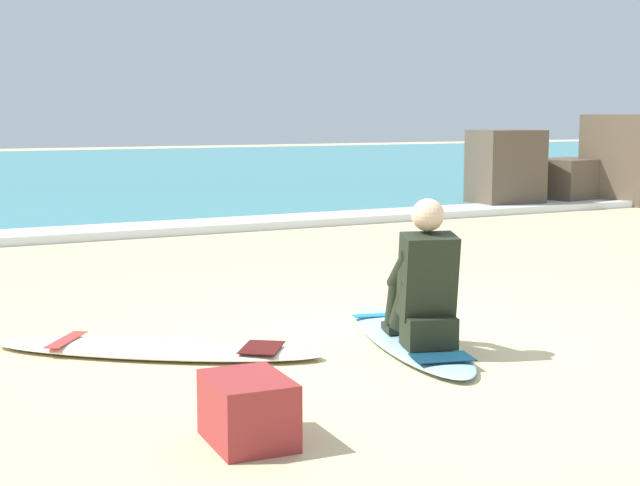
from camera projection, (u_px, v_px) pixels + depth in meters
name	position (u px, v px, depth m)	size (l,w,h in m)	color
ground_plane	(396.00, 344.00, 6.45)	(80.00, 80.00, 0.00)	beige
breaking_foam	(118.00, 231.00, 12.24)	(80.00, 0.90, 0.11)	white
surfboard_main	(409.00, 338.00, 6.47)	(1.08, 2.19, 0.08)	#9ED1E5
surfer_seated	(424.00, 288.00, 6.13)	(0.53, 0.77, 0.95)	black
surfboard_spare_near	(156.00, 349.00, 6.17)	(2.07, 1.75, 0.08)	#EFE5C6
rock_outcrop_distant	(579.00, 167.00, 16.30)	(3.83, 1.70, 1.55)	brown
beach_bag	(248.00, 410.00, 4.48)	(0.36, 0.48, 0.32)	maroon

